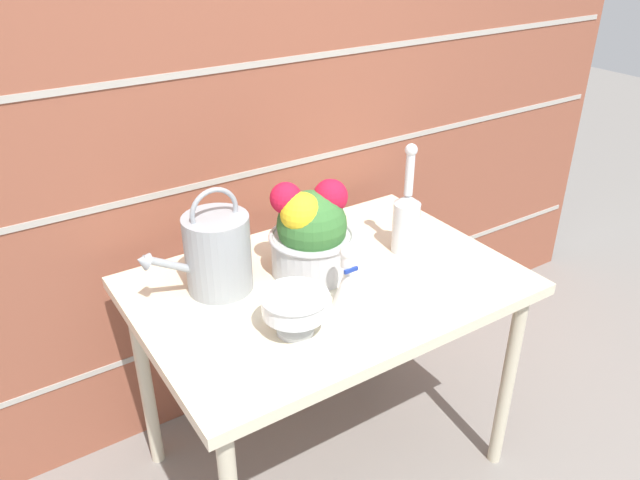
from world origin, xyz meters
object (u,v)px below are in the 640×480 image
(glass_decanter, at_px, (406,218))
(figurine_vase, at_px, (346,281))
(watering_can, at_px, (217,252))
(flower_planter, at_px, (311,232))
(crystal_pedestal_bowl, at_px, (295,306))

(glass_decanter, xyz_separation_m, figurine_vase, (-0.33, -0.15, -0.04))
(watering_can, xyz_separation_m, flower_planter, (0.27, -0.07, 0.01))
(glass_decanter, bearing_deg, figurine_vase, -155.89)
(crystal_pedestal_bowl, relative_size, glass_decanter, 0.50)
(watering_can, relative_size, glass_decanter, 0.92)
(flower_planter, xyz_separation_m, glass_decanter, (0.32, -0.05, -0.02))
(watering_can, xyz_separation_m, figurine_vase, (0.26, -0.27, -0.04))
(glass_decanter, relative_size, figurine_vase, 1.91)
(crystal_pedestal_bowl, distance_m, flower_planter, 0.31)
(crystal_pedestal_bowl, height_order, figurine_vase, figurine_vase)
(glass_decanter, bearing_deg, flower_planter, 170.39)
(figurine_vase, bearing_deg, crystal_pedestal_bowl, -170.43)
(watering_can, height_order, flower_planter, watering_can)
(flower_planter, distance_m, glass_decanter, 0.33)
(flower_planter, distance_m, figurine_vase, 0.21)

